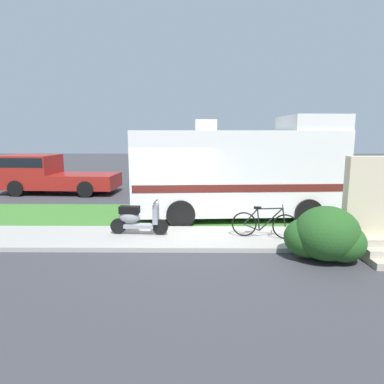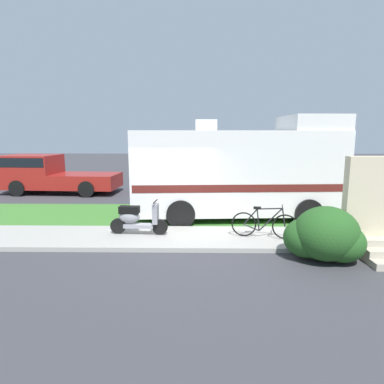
{
  "view_description": "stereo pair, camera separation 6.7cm",
  "coord_description": "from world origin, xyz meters",
  "px_view_note": "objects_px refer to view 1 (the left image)",
  "views": [
    {
      "loc": [
        0.71,
        -10.08,
        2.92
      ],
      "look_at": [
        0.61,
        0.3,
        1.1
      ],
      "focal_mm": 31.11,
      "sensor_mm": 36.0,
      "label": 1
    },
    {
      "loc": [
        0.78,
        -10.08,
        2.92
      ],
      "look_at": [
        0.61,
        0.3,
        1.1
      ],
      "focal_mm": 31.11,
      "sensor_mm": 36.0,
      "label": 2
    }
  ],
  "objects_px": {
    "motorhome_rv": "(238,170)",
    "bottle_green": "(362,236)",
    "pickup_truck_near": "(47,173)",
    "scooter": "(137,218)",
    "pickup_truck_far": "(223,168)",
    "bottle_spare": "(354,227)",
    "bicycle": "(264,224)"
  },
  "relations": [
    {
      "from": "bicycle",
      "to": "pickup_truck_near",
      "type": "distance_m",
      "value": 11.94
    },
    {
      "from": "pickup_truck_near",
      "to": "bottle_green",
      "type": "height_order",
      "value": "pickup_truck_near"
    },
    {
      "from": "motorhome_rv",
      "to": "scooter",
      "type": "xyz_separation_m",
      "value": [
        -3.13,
        -2.32,
        -1.1
      ]
    },
    {
      "from": "pickup_truck_far",
      "to": "bottle_spare",
      "type": "xyz_separation_m",
      "value": [
        3.02,
        -10.01,
        -0.71
      ]
    },
    {
      "from": "bicycle",
      "to": "bottle_green",
      "type": "relative_size",
      "value": 6.74
    },
    {
      "from": "bicycle",
      "to": "pickup_truck_near",
      "type": "xyz_separation_m",
      "value": [
        -9.24,
        7.54,
        0.5
      ]
    },
    {
      "from": "motorhome_rv",
      "to": "pickup_truck_far",
      "type": "height_order",
      "value": "motorhome_rv"
    },
    {
      "from": "scooter",
      "to": "pickup_truck_far",
      "type": "height_order",
      "value": "pickup_truck_far"
    },
    {
      "from": "scooter",
      "to": "pickup_truck_near",
      "type": "bearing_deg",
      "value": 128.23
    },
    {
      "from": "motorhome_rv",
      "to": "bicycle",
      "type": "relative_size",
      "value": 4.03
    },
    {
      "from": "motorhome_rv",
      "to": "scooter",
      "type": "bearing_deg",
      "value": -143.47
    },
    {
      "from": "bottle_green",
      "to": "pickup_truck_near",
      "type": "bearing_deg",
      "value": 146.64
    },
    {
      "from": "scooter",
      "to": "motorhome_rv",
      "type": "bearing_deg",
      "value": 36.53
    },
    {
      "from": "scooter",
      "to": "bicycle",
      "type": "distance_m",
      "value": 3.54
    },
    {
      "from": "motorhome_rv",
      "to": "pickup_truck_near",
      "type": "height_order",
      "value": "motorhome_rv"
    },
    {
      "from": "bicycle",
      "to": "pickup_truck_far",
      "type": "relative_size",
      "value": 0.3
    },
    {
      "from": "scooter",
      "to": "pickup_truck_far",
      "type": "distance_m",
      "value": 10.93
    },
    {
      "from": "bicycle",
      "to": "bottle_green",
      "type": "distance_m",
      "value": 2.57
    },
    {
      "from": "bicycle",
      "to": "bottle_spare",
      "type": "relative_size",
      "value": 7.04
    },
    {
      "from": "pickup_truck_far",
      "to": "bottle_spare",
      "type": "bearing_deg",
      "value": -73.22
    },
    {
      "from": "bicycle",
      "to": "pickup_truck_far",
      "type": "bearing_deg",
      "value": 91.28
    },
    {
      "from": "bottle_green",
      "to": "motorhome_rv",
      "type": "bearing_deg",
      "value": 136.21
    },
    {
      "from": "pickup_truck_near",
      "to": "pickup_truck_far",
      "type": "height_order",
      "value": "pickup_truck_near"
    },
    {
      "from": "pickup_truck_near",
      "to": "bicycle",
      "type": "bearing_deg",
      "value": -39.2
    },
    {
      "from": "pickup_truck_near",
      "to": "motorhome_rv",
      "type": "bearing_deg",
      "value": -29.17
    },
    {
      "from": "bicycle",
      "to": "bottle_spare",
      "type": "xyz_separation_m",
      "value": [
        2.78,
        0.69,
        -0.28
      ]
    },
    {
      "from": "bottle_green",
      "to": "bicycle",
      "type": "bearing_deg",
      "value": 174.95
    },
    {
      "from": "bottle_spare",
      "to": "bicycle",
      "type": "bearing_deg",
      "value": -166.01
    },
    {
      "from": "motorhome_rv",
      "to": "bottle_green",
      "type": "distance_m",
      "value": 4.34
    },
    {
      "from": "pickup_truck_far",
      "to": "pickup_truck_near",
      "type": "bearing_deg",
      "value": -160.6
    },
    {
      "from": "bicycle",
      "to": "pickup_truck_far",
      "type": "xyz_separation_m",
      "value": [
        -0.24,
        10.71,
        0.43
      ]
    },
    {
      "from": "motorhome_rv",
      "to": "pickup_truck_near",
      "type": "relative_size",
      "value": 1.23
    }
  ]
}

